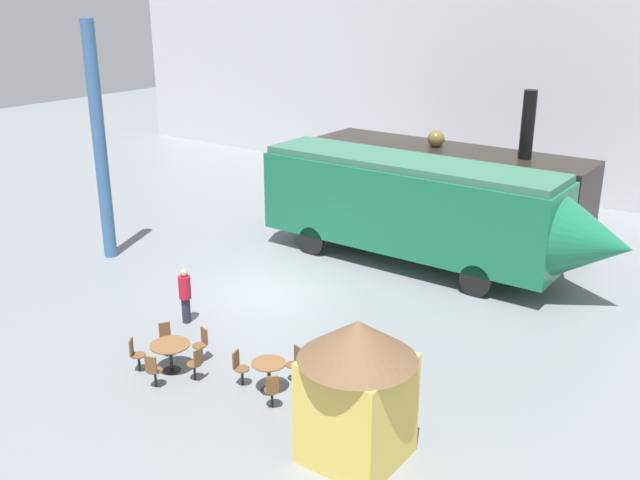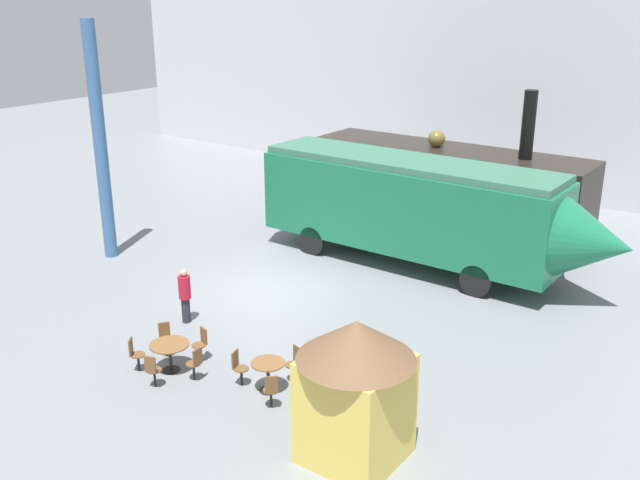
% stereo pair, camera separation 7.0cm
% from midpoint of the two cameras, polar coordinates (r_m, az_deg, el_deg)
% --- Properties ---
extents(ground_plane, '(80.00, 80.00, 0.00)m').
position_cam_midpoint_polar(ground_plane, '(22.26, -3.77, -4.06)').
color(ground_plane, gray).
extents(backdrop_wall, '(44.00, 0.15, 9.00)m').
position_cam_midpoint_polar(backdrop_wall, '(33.79, 13.02, 11.55)').
color(backdrop_wall, silver).
rests_on(backdrop_wall, ground_plane).
extents(steam_locomotive, '(10.55, 2.62, 5.66)m').
position_cam_midpoint_polar(steam_locomotive, '(27.21, 10.04, 4.61)').
color(steam_locomotive, black).
rests_on(steam_locomotive, ground_plane).
extents(streamlined_locomotive, '(12.31, 2.50, 3.63)m').
position_cam_midpoint_polar(streamlined_locomotive, '(23.52, 8.58, 2.54)').
color(streamlined_locomotive, '#196B47').
rests_on(streamlined_locomotive, ground_plane).
extents(cafe_table_near, '(0.97, 0.97, 0.72)m').
position_cam_midpoint_polar(cafe_table_near, '(17.91, -12.00, -8.53)').
color(cafe_table_near, black).
rests_on(cafe_table_near, ground_plane).
extents(cafe_table_mid, '(0.80, 0.80, 0.74)m').
position_cam_midpoint_polar(cafe_table_mid, '(16.77, -4.23, -10.27)').
color(cafe_table_mid, black).
rests_on(cafe_table_mid, ground_plane).
extents(cafe_chair_0, '(0.40, 0.40, 0.87)m').
position_cam_midpoint_polar(cafe_chair_0, '(18.13, -14.68, -8.70)').
color(cafe_chair_0, black).
rests_on(cafe_chair_0, ground_plane).
extents(cafe_chair_1, '(0.37, 0.39, 0.87)m').
position_cam_midpoint_polar(cafe_chair_1, '(17.30, -13.33, -10.02)').
color(cafe_chair_1, black).
rests_on(cafe_chair_1, ground_plane).
extents(cafe_chair_2, '(0.36, 0.36, 0.87)m').
position_cam_midpoint_polar(cafe_chair_2, '(17.40, -9.99, -9.59)').
color(cafe_chair_2, black).
rests_on(cafe_chair_2, ground_plane).
extents(cafe_chair_3, '(0.37, 0.39, 0.87)m').
position_cam_midpoint_polar(cafe_chair_3, '(18.28, -9.55, -8.06)').
color(cafe_chair_3, black).
rests_on(cafe_chair_3, ground_plane).
extents(cafe_chair_4, '(0.40, 0.40, 0.87)m').
position_cam_midpoint_polar(cafe_chair_4, '(18.71, -12.36, -7.57)').
color(cafe_chair_4, black).
rests_on(cafe_chair_4, ground_plane).
extents(cafe_chair_5, '(0.40, 0.40, 0.87)m').
position_cam_midpoint_polar(cafe_chair_5, '(16.13, -3.98, -11.80)').
color(cafe_chair_5, black).
rests_on(cafe_chair_5, ground_plane).
extents(cafe_chair_6, '(0.36, 0.38, 0.87)m').
position_cam_midpoint_polar(cafe_chair_6, '(17.19, -2.09, -9.66)').
color(cafe_chair_6, black).
rests_on(cafe_chair_6, ground_plane).
extents(cafe_chair_7, '(0.38, 0.36, 0.87)m').
position_cam_midpoint_polar(cafe_chair_7, '(17.10, -6.60, -9.95)').
color(cafe_chair_7, black).
rests_on(cafe_chair_7, ground_plane).
extents(visitor_person, '(0.34, 0.34, 1.60)m').
position_cam_midpoint_polar(visitor_person, '(20.20, -10.84, -4.25)').
color(visitor_person, '#262633').
rests_on(visitor_person, ground_plane).
extents(ticket_kiosk, '(2.34, 2.34, 3.00)m').
position_cam_midpoint_polar(ticket_kiosk, '(14.06, 2.83, -11.36)').
color(ticket_kiosk, '#DBC151').
rests_on(ticket_kiosk, ground_plane).
extents(support_pillar, '(0.44, 0.44, 8.00)m').
position_cam_midpoint_polar(support_pillar, '(25.05, -17.30, 7.38)').
color(support_pillar, '#386093').
rests_on(support_pillar, ground_plane).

